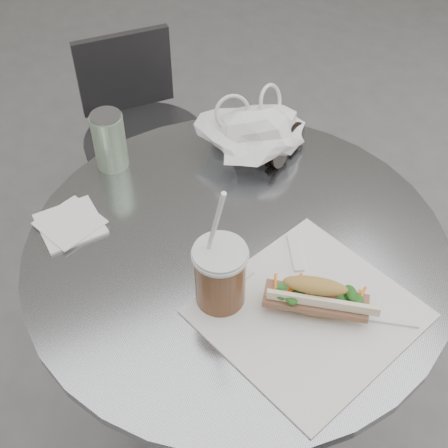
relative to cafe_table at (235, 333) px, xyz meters
name	(u,v)px	position (x,y,z in m)	size (l,w,h in m)	color
cafe_table	(235,333)	(0.00, 0.00, 0.00)	(0.76, 0.76, 0.74)	slate
chair_far	(145,163)	(0.07, 0.77, -0.16)	(0.35, 0.37, 0.67)	#303033
sandwich_paper	(309,313)	(0.04, -0.18, 0.28)	(0.31, 0.29, 0.00)	white
banh_mi	(315,297)	(0.05, -0.18, 0.31)	(0.21, 0.19, 0.07)	#AF7D42
iced_coffee	(220,275)	(-0.07, -0.09, 0.34)	(0.09, 0.09, 0.26)	brown
sunglasses	(287,146)	(0.20, 0.18, 0.30)	(0.12, 0.09, 0.06)	black
plastic_bag	(255,134)	(0.14, 0.22, 0.33)	(0.20, 0.16, 0.10)	white
napkin_stack	(70,224)	(-0.25, 0.18, 0.28)	(0.13, 0.13, 0.01)	white
drink_can	(109,141)	(-0.13, 0.31, 0.34)	(0.06, 0.06, 0.12)	#609858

